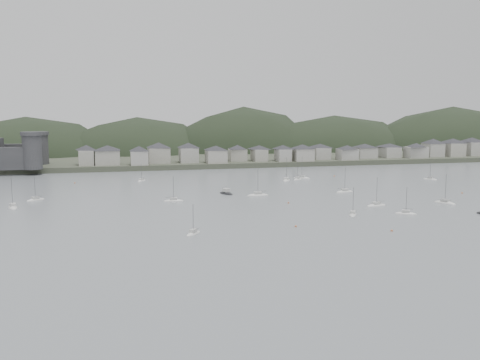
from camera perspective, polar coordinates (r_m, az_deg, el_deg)
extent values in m
plane|color=slate|center=(140.80, 7.22, -6.32)|extent=(900.00, 900.00, 0.00)
cube|color=#383D2D|center=(426.72, -6.96, 3.16)|extent=(900.00, 250.00, 3.00)
ellipsoid|color=black|center=(406.76, -22.25, 0.80)|extent=(138.98, 92.48, 81.13)
ellipsoid|color=black|center=(403.26, -11.13, 1.19)|extent=(132.08, 90.41, 79.74)
ellipsoid|color=black|center=(415.39, 0.39, 1.13)|extent=(133.88, 88.37, 101.41)
ellipsoid|color=black|center=(434.75, 10.23, 1.61)|extent=(165.81, 81.78, 82.55)
ellipsoid|color=black|center=(486.93, 22.11, 1.50)|extent=(177.60, 96.61, 102.57)
cylinder|color=#363639|center=(297.61, -21.88, 2.83)|extent=(10.00, 10.00, 18.00)
cylinder|color=#363639|center=(325.31, -21.18, 3.13)|extent=(10.00, 10.00, 17.00)
cube|color=#363639|center=(311.66, -21.49, 2.48)|extent=(3.50, 30.00, 12.00)
cube|color=#9A998D|center=(311.18, -16.50, 2.38)|extent=(8.34, 12.91, 8.59)
pyramid|color=#26262B|center=(310.74, -16.54, 3.44)|extent=(15.78, 15.78, 3.01)
cube|color=#9A998D|center=(310.17, -14.34, 2.41)|extent=(13.68, 13.35, 8.36)
pyramid|color=#26262B|center=(309.74, -14.38, 3.45)|extent=(20.07, 20.07, 2.93)
cube|color=#9E9A94|center=(305.16, -11.02, 2.40)|extent=(9.78, 10.20, 8.08)
pyramid|color=#26262B|center=(304.73, -11.05, 3.42)|extent=(14.83, 14.83, 2.83)
cube|color=#9A998D|center=(315.44, -8.91, 2.71)|extent=(12.59, 13.33, 9.09)
pyramid|color=#26262B|center=(314.99, -8.94, 3.82)|extent=(19.24, 19.24, 3.18)
cube|color=#9E9A94|center=(315.85, -5.67, 2.75)|extent=(10.74, 12.17, 8.87)
pyramid|color=#26262B|center=(315.41, -5.69, 3.83)|extent=(17.01, 17.01, 3.10)
cube|color=#9A998D|center=(311.99, -2.65, 2.61)|extent=(11.63, 12.09, 7.69)
pyramid|color=#26262B|center=(311.59, -2.66, 3.56)|extent=(17.61, 17.61, 2.69)
cube|color=#9A998D|center=(323.65, -0.27, 2.77)|extent=(10.37, 9.35, 7.44)
pyramid|color=#26262B|center=(323.27, -0.27, 3.66)|extent=(14.65, 14.65, 2.60)
cube|color=#9A998D|center=(324.68, 2.12, 2.76)|extent=(8.24, 12.20, 7.22)
pyramid|color=#26262B|center=(324.31, 2.13, 3.62)|extent=(15.17, 15.17, 2.53)
cube|color=#9E9A94|center=(323.71, 4.74, 2.75)|extent=(8.06, 10.91, 7.46)
pyramid|color=#26262B|center=(323.33, 4.75, 3.64)|extent=(14.08, 14.08, 2.61)
cube|color=#9A998D|center=(326.38, 6.88, 2.77)|extent=(11.73, 11.78, 7.66)
pyramid|color=#26262B|center=(326.00, 6.90, 3.68)|extent=(17.46, 17.46, 2.68)
cube|color=#9E9A94|center=(341.30, 8.80, 2.92)|extent=(10.19, 13.02, 7.33)
pyramid|color=#26262B|center=(340.94, 8.81, 3.75)|extent=(17.23, 17.23, 2.57)
cube|color=#9E9A94|center=(339.25, 11.70, 2.78)|extent=(11.70, 9.81, 6.88)
pyramid|color=#26262B|center=(338.92, 11.72, 3.57)|extent=(15.97, 15.97, 2.41)
cube|color=#9E9A94|center=(354.59, 13.56, 2.94)|extent=(12.83, 12.48, 7.00)
pyramid|color=#26262B|center=(354.26, 13.58, 3.70)|extent=(18.79, 18.79, 2.45)
cube|color=#9E9A94|center=(363.74, 16.09, 2.96)|extent=(11.07, 13.50, 6.97)
pyramid|color=#26262B|center=(363.42, 16.12, 3.70)|extent=(18.25, 18.25, 2.44)
cube|color=#9E9A94|center=(365.01, 18.78, 2.90)|extent=(13.75, 9.12, 7.34)
pyramid|color=#26262B|center=(364.67, 18.81, 3.68)|extent=(16.97, 16.97, 2.57)
cube|color=#9E9A94|center=(379.38, 20.45, 3.12)|extent=(11.37, 11.57, 9.05)
pyramid|color=#26262B|center=(379.01, 20.49, 4.04)|extent=(17.03, 17.03, 3.17)
cube|color=#9A998D|center=(387.41, 22.33, 3.11)|extent=(12.07, 13.43, 9.09)
pyramid|color=#26262B|center=(387.04, 22.38, 4.02)|extent=(18.93, 18.93, 3.18)
cube|color=#9E9A94|center=(399.63, 24.11, 3.16)|extent=(10.79, 13.31, 9.35)
pyramid|color=#26262B|center=(399.27, 24.16, 4.06)|extent=(17.89, 17.89, 3.27)
ellipsoid|color=silver|center=(221.72, 11.44, -1.31)|extent=(8.37, 3.80, 1.61)
cube|color=beige|center=(221.56, 11.45, -1.03)|extent=(3.07, 2.19, 0.70)
cylinder|color=#3F3F42|center=(221.00, 11.47, 0.02)|extent=(0.12, 0.12, 10.09)
cylinder|color=#3F3F42|center=(221.08, 11.09, -0.90)|extent=(3.60, 0.66, 0.10)
ellipsoid|color=silver|center=(212.42, -21.57, -2.08)|extent=(7.20, 6.15, 1.45)
cube|color=beige|center=(212.26, -21.58, -1.81)|extent=(2.98, 2.78, 0.70)
cylinder|color=#3F3F42|center=(211.73, -21.63, -0.83)|extent=(0.12, 0.12, 9.04)
cylinder|color=#3F3F42|center=(211.28, -21.33, -1.68)|extent=(2.68, 2.01, 0.10)
ellipsoid|color=silver|center=(179.75, 17.78, -3.58)|extent=(7.17, 5.36, 1.39)
cube|color=beige|center=(179.57, 17.79, -3.26)|extent=(2.88, 2.53, 0.70)
cylinder|color=#3F3F42|center=(178.97, 17.83, -2.16)|extent=(0.12, 0.12, 8.72)
cylinder|color=#3F3F42|center=(180.55, 17.99, -3.04)|extent=(2.78, 1.62, 0.10)
ellipsoid|color=silver|center=(196.99, -7.31, -2.33)|extent=(7.76, 3.45, 1.50)
cube|color=beige|center=(196.81, -7.32, -2.03)|extent=(2.83, 2.01, 0.70)
cylinder|color=#3F3F42|center=(196.22, -7.33, -0.94)|extent=(0.12, 0.12, 9.36)
cylinder|color=#3F3F42|center=(196.39, -7.70, -1.89)|extent=(3.35, 0.59, 0.10)
ellipsoid|color=silver|center=(254.47, 5.13, -0.07)|extent=(7.17, 9.21, 1.80)
cube|color=beige|center=(254.32, 5.14, 0.20)|extent=(3.34, 3.73, 0.70)
cylinder|color=#3F3F42|center=(253.77, 5.15, 1.23)|extent=(0.12, 0.12, 11.28)
cylinder|color=#3F3F42|center=(255.28, 4.86, 0.35)|extent=(2.20, 3.52, 0.10)
ellipsoid|color=silver|center=(274.89, 20.18, 0.06)|extent=(5.81, 6.75, 1.36)
cube|color=beige|center=(274.77, 20.19, 0.26)|extent=(2.62, 2.80, 0.70)
cylinder|color=#3F3F42|center=(274.39, 20.22, 0.97)|extent=(0.12, 0.12, 8.49)
cylinder|color=#3F3F42|center=(273.50, 20.18, 0.35)|extent=(1.91, 2.51, 0.10)
ellipsoid|color=silver|center=(208.55, 1.98, -1.72)|extent=(8.81, 2.98, 1.75)
cube|color=beige|center=(208.36, 1.98, -1.40)|extent=(3.10, 1.99, 0.70)
cylinder|color=#3F3F42|center=(207.72, 1.99, -0.19)|extent=(0.12, 0.12, 10.94)
cylinder|color=#3F3F42|center=(208.73, 2.40, -1.24)|extent=(3.94, 0.18, 0.10)
ellipsoid|color=silver|center=(258.79, 6.35, 0.04)|extent=(6.65, 6.27, 1.39)
cube|color=beige|center=(258.66, 6.35, 0.26)|extent=(2.83, 2.75, 0.70)
cylinder|color=#3F3F42|center=(258.25, 6.36, 1.03)|extent=(0.12, 0.12, 8.67)
cylinder|color=#3F3F42|center=(259.05, 6.10, 0.40)|extent=(2.39, 2.15, 0.10)
ellipsoid|color=silver|center=(205.40, 21.61, -2.39)|extent=(5.92, 8.90, 1.71)
cube|color=beige|center=(205.22, 21.63, -2.08)|extent=(2.91, 3.49, 0.70)
cylinder|color=#3F3F42|center=(204.58, 21.69, -0.88)|extent=(0.12, 0.12, 10.66)
cylinder|color=#3F3F42|center=(203.65, 21.72, -1.99)|extent=(1.63, 3.55, 0.10)
ellipsoid|color=silver|center=(144.25, -5.16, -5.93)|extent=(5.75, 6.45, 1.32)
cube|color=beige|center=(144.03, -5.16, -5.56)|extent=(2.57, 2.70, 0.70)
cylinder|color=#3F3F42|center=(143.32, -5.18, -4.27)|extent=(0.12, 0.12, 8.22)
cylinder|color=#3F3F42|center=(143.12, -4.82, -5.41)|extent=(1.92, 2.37, 0.10)
ellipsoid|color=silver|center=(198.89, -23.71, -2.81)|extent=(5.03, 9.23, 1.76)
cube|color=beige|center=(198.69, -23.73, -2.48)|extent=(2.68, 3.48, 0.70)
cylinder|color=#3F3F42|center=(198.02, -23.80, -1.20)|extent=(0.12, 0.12, 11.00)
cylinder|color=#3F3F42|center=(197.20, -23.93, -2.40)|extent=(1.14, 3.85, 0.10)
ellipsoid|color=silver|center=(173.59, 12.30, -3.77)|extent=(5.47, 7.33, 1.43)
cube|color=beige|center=(173.39, 12.31, -3.45)|extent=(2.59, 2.94, 0.70)
cylinder|color=#3F3F42|center=(172.76, 12.35, -2.28)|extent=(0.12, 0.12, 8.91)
cylinder|color=#3F3F42|center=(172.58, 12.67, -3.32)|extent=(1.65, 2.85, 0.10)
ellipsoid|color=silver|center=(192.08, 14.77, -2.77)|extent=(8.45, 4.06, 1.62)
cube|color=beige|center=(191.89, 14.78, -2.44)|extent=(3.12, 2.28, 0.70)
cylinder|color=#3F3F42|center=(191.24, 14.82, -1.23)|extent=(0.12, 0.12, 10.14)
cylinder|color=#3F3F42|center=(192.25, 15.20, -2.27)|extent=(3.60, 0.78, 0.10)
ellipsoid|color=silver|center=(256.76, -10.78, -0.10)|extent=(5.35, 6.79, 1.33)
cube|color=beige|center=(256.64, -10.78, 0.11)|extent=(2.48, 2.76, 0.70)
cylinder|color=#3F3F42|center=(256.24, -10.80, 0.85)|extent=(0.12, 0.12, 8.34)
cylinder|color=#3F3F42|center=(255.59, -10.63, 0.21)|extent=(1.68, 2.60, 0.10)
ellipsoid|color=silver|center=(264.16, 6.81, 0.19)|extent=(8.63, 7.11, 1.72)
cube|color=beige|center=(264.02, 6.82, 0.44)|extent=(3.54, 3.25, 0.70)
cylinder|color=#3F3F42|center=(263.52, 6.83, 1.38)|extent=(0.12, 0.12, 10.73)
cylinder|color=#3F3F42|center=(262.70, 6.62, 0.52)|extent=(3.24, 2.26, 0.10)
ellipsoid|color=black|center=(212.90, -1.53, -1.53)|extent=(5.97, 8.81, 1.83)
cube|color=beige|center=(212.66, -1.53, -1.11)|extent=(3.11, 3.20, 1.40)
cylinder|color=#3F3F42|center=(212.53, -1.53, -0.87)|extent=(0.10, 0.10, 1.20)
sphere|color=#C46B41|center=(153.16, 16.36, -5.38)|extent=(0.70, 0.70, 0.70)
sphere|color=#C46B41|center=(233.03, 23.23, -1.33)|extent=(0.70, 0.70, 0.70)
sphere|color=#C46B41|center=(256.53, -17.71, -0.31)|extent=(0.70, 0.70, 0.70)
sphere|color=#C46B41|center=(153.45, 6.15, -5.09)|extent=(0.70, 0.70, 0.70)
sphere|color=#C46B41|center=(275.23, 10.32, 0.43)|extent=(0.70, 0.70, 0.70)
sphere|color=#C46B41|center=(192.03, 5.35, -2.52)|extent=(0.70, 0.70, 0.70)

